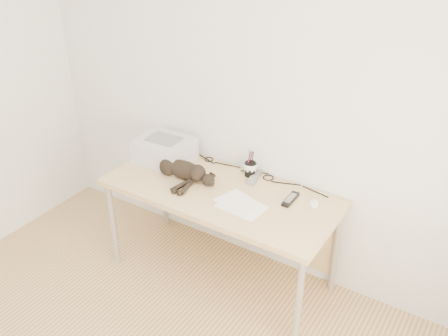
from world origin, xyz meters
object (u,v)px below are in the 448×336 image
Objects in this scene: desk at (227,201)px; mouse at (314,202)px; cat at (182,170)px; mug at (250,169)px; pen_cup at (250,169)px; printer at (165,150)px.

mouse is at bearing 8.98° from desk.
desk is 0.38m from cat.
mug reaches higher than mouse.
cat is 3.03× the size of pen_cup.
desk is at bearing 13.66° from cat.
desk is 0.28m from mug.
mouse is (0.53, -0.10, -0.04)m from pen_cup.
desk is 0.28m from pen_cup.
desk is 15.03× the size of mug.
mug is at bearing 69.84° from desk.
desk is 0.61m from printer.
pen_cup is (0.00, -0.00, 0.01)m from mug.
printer is 2.04× the size of pen_cup.
pen_cup is at bearing 33.31° from cat.
cat is at bearing -163.84° from desk.
pen_cup is at bearing 146.26° from mouse.
desk is 3.97× the size of printer.
printer is at bearing 149.46° from cat.
mug is 1.03× the size of mouse.
cat is (0.25, -0.13, -0.03)m from printer.
pen_cup is at bearing 68.91° from desk.
cat reaches higher than desk.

